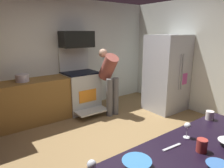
# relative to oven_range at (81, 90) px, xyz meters

# --- Properties ---
(ground_plane) EXTENTS (5.20, 4.80, 0.02)m
(ground_plane) POSITION_rel_oven_range_xyz_m (-0.32, -1.97, -0.52)
(ground_plane) COLOR olive
(wall_back) EXTENTS (5.20, 0.12, 2.60)m
(wall_back) POSITION_rel_oven_range_xyz_m (-0.32, 0.37, 0.79)
(wall_back) COLOR silver
(wall_back) RESTS_ON ground
(wall_right) EXTENTS (0.12, 4.80, 2.60)m
(wall_right) POSITION_rel_oven_range_xyz_m (2.22, -1.97, 0.79)
(wall_right) COLOR silver
(wall_right) RESTS_ON ground
(lower_cabinet_run) EXTENTS (2.40, 0.60, 0.90)m
(lower_cabinet_run) POSITION_rel_oven_range_xyz_m (-1.22, 0.01, -0.06)
(lower_cabinet_run) COLOR brown
(lower_cabinet_run) RESTS_ON ground
(oven_range) EXTENTS (0.76, 0.99, 1.51)m
(oven_range) POSITION_rel_oven_range_xyz_m (0.00, 0.00, 0.00)
(oven_range) COLOR beige
(oven_range) RESTS_ON ground
(microwave) EXTENTS (0.74, 0.38, 0.37)m
(microwave) POSITION_rel_oven_range_xyz_m (0.00, 0.09, 1.18)
(microwave) COLOR black
(microwave) RESTS_ON oven_range
(refrigerator) EXTENTS (0.88, 0.79, 1.79)m
(refrigerator) POSITION_rel_oven_range_xyz_m (1.71, -1.14, 0.39)
(refrigerator) COLOR #ADB2B9
(refrigerator) RESTS_ON ground
(person_cook) EXTENTS (0.31, 0.59, 1.49)m
(person_cook) POSITION_rel_oven_range_xyz_m (0.44, -0.56, 0.37)
(person_cook) COLOR #5F5F5F
(person_cook) RESTS_ON ground
(mixing_bowl_small) EXTENTS (0.17, 0.17, 0.04)m
(mixing_bowl_small) POSITION_rel_oven_range_xyz_m (-0.83, -3.64, 0.41)
(mixing_bowl_small) COLOR #3969AD
(mixing_bowl_small) RESTS_ON counter_island
(mixing_bowl_prep) EXTENTS (0.22, 0.22, 0.06)m
(mixing_bowl_prep) POSITION_rel_oven_range_xyz_m (-1.29, -3.28, 0.42)
(mixing_bowl_prep) COLOR #3678B9
(mixing_bowl_prep) RESTS_ON counter_island
(wine_glass_near) EXTENTS (0.06, 0.06, 0.15)m
(wine_glass_near) POSITION_rel_oven_range_xyz_m (-0.61, -3.24, 0.50)
(wine_glass_near) COLOR silver
(wine_glass_near) RESTS_ON counter_island
(wine_glass_far) EXTENTS (0.06, 0.06, 0.17)m
(wine_glass_far) POSITION_rel_oven_range_xyz_m (-1.63, -3.22, 0.52)
(wine_glass_far) COLOR silver
(wine_glass_far) RESTS_ON counter_island
(mug_coffee) EXTENTS (0.09, 0.09, 0.11)m
(mug_coffee) POSITION_rel_oven_range_xyz_m (-0.71, -3.45, 0.45)
(mug_coffee) COLOR #A2322B
(mug_coffee) RESTS_ON counter_island
(mug_tea) EXTENTS (0.09, 0.09, 0.10)m
(mug_tea) POSITION_rel_oven_range_xyz_m (-0.05, -3.15, 0.44)
(mug_tea) COLOR silver
(mug_tea) RESTS_ON counter_island
(knife_paring) EXTENTS (0.21, 0.04, 0.01)m
(knife_paring) POSITION_rel_oven_range_xyz_m (-0.86, -3.27, 0.40)
(knife_paring) COLOR #B7BABF
(knife_paring) RESTS_ON counter_island
(stock_pot) EXTENTS (0.25, 0.25, 0.15)m
(stock_pot) POSITION_rel_oven_range_xyz_m (-1.27, 0.01, 0.47)
(stock_pot) COLOR #BAB4BA
(stock_pot) RESTS_ON lower_cabinet_run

